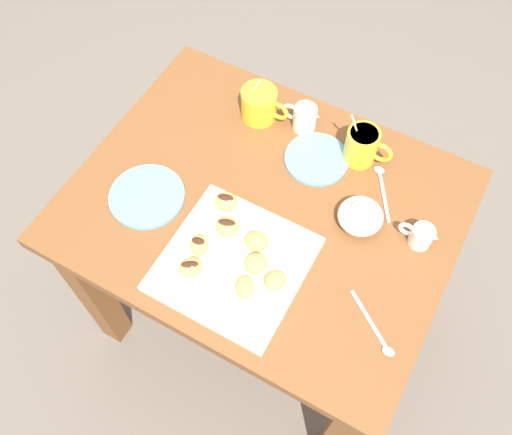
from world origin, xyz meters
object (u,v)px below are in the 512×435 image
object	(u,v)px
beignet_1	(257,241)
beignet_7	(191,268)
cream_pitcher_white	(304,117)
dining_table	(263,232)
saucer_sky_left	(147,196)
ice_cream_bowl	(361,215)
coffee_mug_yellow_left	(260,103)
beignet_5	(227,227)
beignet_6	(276,281)
saucer_sky_right	(316,159)
beignet_0	(199,245)
beignet_2	(256,264)
beignet_3	(245,288)
beignet_4	(226,202)
pastry_plate_square	(234,264)
chocolate_sauce_pitcher	(421,235)
coffee_mug_yellow_right	(362,145)

from	to	relation	value
beignet_1	beignet_7	size ratio (longest dim) A/B	1.01
cream_pitcher_white	beignet_7	distance (m)	0.50
dining_table	saucer_sky_left	world-z (taller)	saucer_sky_left
ice_cream_bowl	cream_pitcher_white	bearing A→B (deg)	141.23
dining_table	coffee_mug_yellow_left	distance (m)	0.33
cream_pitcher_white	beignet_5	size ratio (longest dim) A/B	1.91
cream_pitcher_white	beignet_6	distance (m)	0.46
saucer_sky_right	ice_cream_bowl	bearing A→B (deg)	-34.84
beignet_0	ice_cream_bowl	bearing A→B (deg)	40.99
beignet_2	beignet_5	size ratio (longest dim) A/B	0.94
ice_cream_bowl	saucer_sky_right	bearing A→B (deg)	145.16
coffee_mug_yellow_left	beignet_3	bearing A→B (deg)	-64.89
ice_cream_bowl	beignet_5	size ratio (longest dim) A/B	1.94
cream_pitcher_white	beignet_2	distance (m)	0.43
beignet_4	coffee_mug_yellow_left	bearing A→B (deg)	103.57
pastry_plate_square	beignet_2	distance (m)	0.06
beignet_6	dining_table	bearing A→B (deg)	125.18
coffee_mug_yellow_left	beignet_5	bearing A→B (deg)	-72.89
beignet_3	beignet_7	bearing A→B (deg)	-172.79
pastry_plate_square	ice_cream_bowl	world-z (taller)	ice_cream_bowl
coffee_mug_yellow_left	dining_table	bearing A→B (deg)	-59.23
chocolate_sauce_pitcher	beignet_0	bearing A→B (deg)	-147.96
beignet_4	dining_table	bearing A→B (deg)	38.56
dining_table	beignet_5	distance (m)	0.21
ice_cream_bowl	saucer_sky_left	size ratio (longest dim) A/B	0.58
saucer_sky_left	saucer_sky_right	world-z (taller)	same
coffee_mug_yellow_right	saucer_sky_left	distance (m)	0.54
beignet_7	ice_cream_bowl	bearing A→B (deg)	47.83
saucer_sky_left	beignet_7	xyz separation A→B (m)	(0.20, -0.12, 0.03)
ice_cream_bowl	beignet_2	bearing A→B (deg)	-124.28
coffee_mug_yellow_right	beignet_1	distance (m)	0.37
beignet_2	pastry_plate_square	bearing A→B (deg)	-162.86
coffee_mug_yellow_right	beignet_6	world-z (taller)	coffee_mug_yellow_right
ice_cream_bowl	beignet_7	size ratio (longest dim) A/B	1.97
dining_table	beignet_3	distance (m)	0.29
saucer_sky_right	chocolate_sauce_pitcher	bearing A→B (deg)	-17.45
saucer_sky_right	beignet_3	xyz separation A→B (m)	(0.02, -0.40, 0.03)
beignet_3	beignet_7	world-z (taller)	same
beignet_2	beignet_3	size ratio (longest dim) A/B	0.93
pastry_plate_square	beignet_2	size ratio (longest dim) A/B	5.97
chocolate_sauce_pitcher	beignet_1	size ratio (longest dim) A/B	1.70
pastry_plate_square	beignet_5	bearing A→B (deg)	130.45
saucer_sky_left	beignet_2	xyz separation A→B (m)	(0.32, -0.04, 0.03)
chocolate_sauce_pitcher	beignet_3	distance (m)	0.42
beignet_0	beignet_2	distance (m)	0.13
saucer_sky_right	dining_table	bearing A→B (deg)	-107.00
saucer_sky_right	beignet_6	xyz separation A→B (m)	(0.07, -0.36, 0.03)
beignet_4	beignet_5	bearing A→B (deg)	-57.29
ice_cream_bowl	beignet_0	bearing A→B (deg)	-139.01
coffee_mug_yellow_left	ice_cream_bowl	world-z (taller)	coffee_mug_yellow_left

